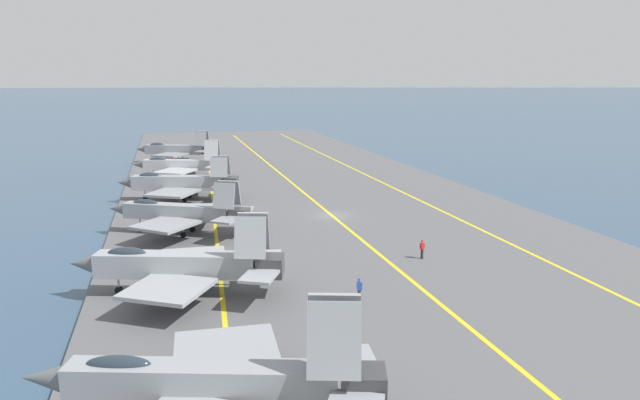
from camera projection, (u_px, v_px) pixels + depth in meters
ground_plane at (332, 219)px, 67.57m from camera, size 2000.00×2000.00×0.00m
carrier_deck at (332, 217)px, 67.53m from camera, size 222.60×49.74×0.40m
deck_stripe_foul_line at (437, 209)px, 70.96m from camera, size 200.34×0.75×0.01m
deck_stripe_centerline at (332, 215)px, 67.48m from camera, size 200.34×0.36×0.01m
deck_stripe_edge_line at (215, 223)px, 64.00m from camera, size 199.99×12.57×0.01m
parked_jet_nearest at (213, 381)px, 26.03m from camera, size 13.90×16.84×6.54m
parked_jet_second at (180, 265)px, 42.28m from camera, size 12.71×16.17×6.29m
parked_jet_third at (180, 212)px, 58.86m from camera, size 12.61×15.31×5.79m
parked_jet_fourth at (180, 183)px, 75.50m from camera, size 13.65×16.15×5.89m
parked_jet_fifth at (182, 165)px, 92.01m from camera, size 13.13×15.46×6.23m
parked_jet_sixth at (176, 150)px, 108.74m from camera, size 13.10×15.27×6.19m
crew_red_vest at (422, 248)px, 51.21m from camera, size 0.35×0.43×1.75m
crew_blue_vest at (359, 289)px, 41.36m from camera, size 0.33×0.42×1.79m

